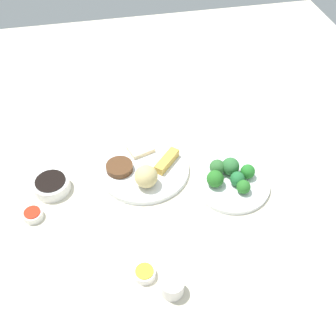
# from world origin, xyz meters

# --- Properties ---
(tabletop) EXTENTS (2.20, 2.20, 0.02)m
(tabletop) POSITION_xyz_m (0.00, 0.00, 0.01)
(tabletop) COLOR beige
(tabletop) RESTS_ON ground
(main_plate) EXTENTS (0.29, 0.29, 0.02)m
(main_plate) POSITION_xyz_m (0.03, 0.05, 0.03)
(main_plate) COLOR white
(main_plate) RESTS_ON tabletop
(rice_scoop) EXTENTS (0.07, 0.07, 0.07)m
(rice_scoop) POSITION_xyz_m (0.03, -0.03, 0.07)
(rice_scoop) COLOR #CDB878
(rice_scoop) RESTS_ON main_plate
(spring_roll) EXTENTS (0.10, 0.10, 0.03)m
(spring_roll) POSITION_xyz_m (0.10, 0.04, 0.05)
(spring_roll) COLOR gold
(spring_roll) RESTS_ON main_plate
(crab_rangoon_wonton) EXTENTS (0.09, 0.08, 0.01)m
(crab_rangoon_wonton) POSITION_xyz_m (0.03, 0.12, 0.04)
(crab_rangoon_wonton) COLOR beige
(crab_rangoon_wonton) RESTS_ON main_plate
(stir_fry_heap) EXTENTS (0.08, 0.08, 0.02)m
(stir_fry_heap) POSITION_xyz_m (-0.05, 0.05, 0.05)
(stir_fry_heap) COLOR #51301A
(stir_fry_heap) RESTS_ON main_plate
(broccoli_plate) EXTENTS (0.24, 0.24, 0.01)m
(broccoli_plate) POSITION_xyz_m (0.28, -0.07, 0.03)
(broccoli_plate) COLOR white
(broccoli_plate) RESTS_ON tabletop
(broccoli_floret_0) EXTENTS (0.04, 0.04, 0.04)m
(broccoli_floret_0) POSITION_xyz_m (0.30, -0.08, 0.06)
(broccoli_floret_0) COLOR #236C36
(broccoli_floret_0) RESTS_ON broccoli_plate
(broccoli_floret_1) EXTENTS (0.06, 0.06, 0.06)m
(broccoli_floret_1) POSITION_xyz_m (0.29, -0.03, 0.06)
(broccoli_floret_1) COLOR #2F6E36
(broccoli_floret_1) RESTS_ON broccoli_plate
(broccoli_floret_2) EXTENTS (0.05, 0.05, 0.05)m
(broccoli_floret_2) POSITION_xyz_m (0.25, -0.02, 0.06)
(broccoli_floret_2) COLOR #326B33
(broccoli_floret_2) RESTS_ON broccoli_plate
(broccoli_floret_3) EXTENTS (0.04, 0.04, 0.04)m
(broccoli_floret_3) POSITION_xyz_m (0.31, -0.11, 0.06)
(broccoli_floret_3) COLOR #297027
(broccoli_floret_3) RESTS_ON broccoli_plate
(broccoli_floret_4) EXTENTS (0.05, 0.05, 0.05)m
(broccoli_floret_4) POSITION_xyz_m (0.34, -0.06, 0.06)
(broccoli_floret_4) COLOR #247527
(broccoli_floret_4) RESTS_ON broccoli_plate
(broccoli_floret_5) EXTENTS (0.05, 0.05, 0.05)m
(broccoli_floret_5) POSITION_xyz_m (0.23, -0.07, 0.06)
(broccoli_floret_5) COLOR #276E23
(broccoli_floret_5) RESTS_ON broccoli_plate
(soy_sauce_bowl) EXTENTS (0.11, 0.11, 0.04)m
(soy_sauce_bowl) POSITION_xyz_m (-0.26, 0.02, 0.04)
(soy_sauce_bowl) COLOR white
(soy_sauce_bowl) RESTS_ON tabletop
(soy_sauce_bowl_liquid) EXTENTS (0.09, 0.09, 0.00)m
(soy_sauce_bowl_liquid) POSITION_xyz_m (-0.26, 0.02, 0.06)
(soy_sauce_bowl_liquid) COLOR black
(soy_sauce_bowl_liquid) RESTS_ON soy_sauce_bowl
(sauce_ramekin_hot_mustard) EXTENTS (0.06, 0.06, 0.02)m
(sauce_ramekin_hot_mustard) POSITION_xyz_m (-0.03, -0.32, 0.03)
(sauce_ramekin_hot_mustard) COLOR white
(sauce_ramekin_hot_mustard) RESTS_ON tabletop
(sauce_ramekin_hot_mustard_liquid) EXTENTS (0.05, 0.05, 0.00)m
(sauce_ramekin_hot_mustard_liquid) POSITION_xyz_m (-0.03, -0.32, 0.04)
(sauce_ramekin_hot_mustard_liquid) COLOR yellow
(sauce_ramekin_hot_mustard_liquid) RESTS_ON sauce_ramekin_hot_mustard
(sauce_ramekin_sweet_and_sour) EXTENTS (0.06, 0.06, 0.02)m
(sauce_ramekin_sweet_and_sour) POSITION_xyz_m (-0.31, -0.07, 0.03)
(sauce_ramekin_sweet_and_sour) COLOR white
(sauce_ramekin_sweet_and_sour) RESTS_ON tabletop
(sauce_ramekin_sweet_and_sour_liquid) EXTENTS (0.05, 0.05, 0.00)m
(sauce_ramekin_sweet_and_sour_liquid) POSITION_xyz_m (-0.31, -0.07, 0.04)
(sauce_ramekin_sweet_and_sour_liquid) COLOR red
(sauce_ramekin_sweet_and_sour_liquid) RESTS_ON sauce_ramekin_sweet_and_sour
(teacup) EXTENTS (0.06, 0.06, 0.05)m
(teacup) POSITION_xyz_m (0.03, -0.38, 0.04)
(teacup) COLOR silver
(teacup) RESTS_ON tabletop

